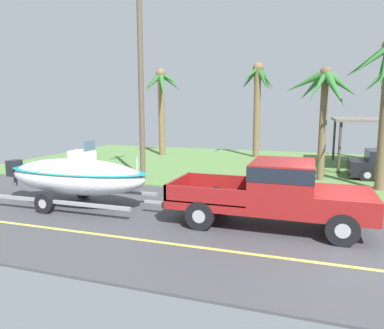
# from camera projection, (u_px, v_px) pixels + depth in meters

# --- Properties ---
(ground) EXTENTS (36.00, 22.00, 0.11)m
(ground) POSITION_uv_depth(u_px,v_px,m) (329.00, 178.00, 16.96)
(ground) COLOR #424247
(pickup_truck_towing) EXTENTS (5.68, 2.12, 1.85)m
(pickup_truck_towing) POSITION_uv_depth(u_px,v_px,m) (281.00, 191.00, 9.78)
(pickup_truck_towing) COLOR maroon
(pickup_truck_towing) RESTS_ON ground
(boat_on_trailer) EXTENTS (6.20, 2.24, 2.24)m
(boat_on_trailer) POSITION_uv_depth(u_px,v_px,m) (76.00, 176.00, 11.88)
(boat_on_trailer) COLOR gray
(boat_on_trailer) RESTS_ON ground
(palm_tree_mid) EXTENTS (2.42, 3.16, 6.20)m
(palm_tree_mid) POSITION_uv_depth(u_px,v_px,m) (257.00, 90.00, 23.07)
(palm_tree_mid) COLOR brown
(palm_tree_mid) RESTS_ON ground
(palm_tree_far_left) EXTENTS (3.25, 2.94, 5.10)m
(palm_tree_far_left) POSITION_uv_depth(u_px,v_px,m) (324.00, 94.00, 15.82)
(palm_tree_far_left) COLOR brown
(palm_tree_far_left) RESTS_ON ground
(palm_tree_far_right) EXTENTS (2.67, 2.74, 5.93)m
(palm_tree_far_right) POSITION_uv_depth(u_px,v_px,m) (161.00, 93.00, 24.06)
(palm_tree_far_right) COLOR brown
(palm_tree_far_right) RESTS_ON ground
(utility_pole) EXTENTS (0.24, 1.80, 9.00)m
(utility_pole) POSITION_uv_depth(u_px,v_px,m) (141.00, 77.00, 15.64)
(utility_pole) COLOR brown
(utility_pole) RESTS_ON ground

